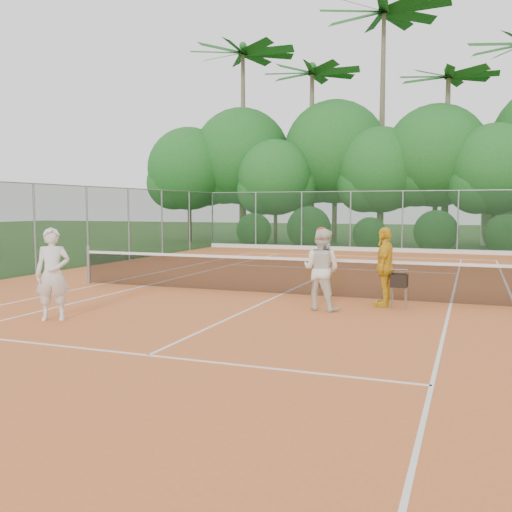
{
  "coord_description": "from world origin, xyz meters",
  "views": [
    {
      "loc": [
        4.53,
        -13.72,
        2.27
      ],
      "look_at": [
        -0.24,
        -1.2,
        1.1
      ],
      "focal_mm": 40.0,
      "sensor_mm": 36.0,
      "label": 1
    }
  ],
  "objects": [
    {
      "name": "ground",
      "position": [
        0.0,
        0.0,
        0.0
      ],
      "size": [
        120.0,
        120.0,
        0.0
      ],
      "primitive_type": "plane",
      "color": "#244619",
      "rests_on": "ground"
    },
    {
      "name": "stray_ball_a",
      "position": [
        -2.38,
        11.61,
        0.05
      ],
      "size": [
        0.07,
        0.07,
        0.07
      ],
      "primitive_type": "sphere",
      "color": "yellow",
      "rests_on": "clay_court"
    },
    {
      "name": "player_yellow",
      "position": [
        2.71,
        -0.81,
        0.92
      ],
      "size": [
        0.45,
        1.06,
        1.79
      ],
      "primitive_type": "imported",
      "rotation": [
        0.0,
        0.0,
        -1.59
      ],
      "color": "gold",
      "rests_on": "clay_court"
    },
    {
      "name": "player_white",
      "position": [
        -3.19,
        -4.72,
        0.94
      ],
      "size": [
        0.8,
        0.71,
        1.83
      ],
      "primitive_type": "imported",
      "rotation": [
        0.0,
        0.0,
        0.5
      ],
      "color": "silver",
      "rests_on": "clay_court"
    },
    {
      "name": "stray_ball_b",
      "position": [
        -0.09,
        13.45,
        0.05
      ],
      "size": [
        0.07,
        0.07,
        0.07
      ],
      "primitive_type": "sphere",
      "color": "#B1C92E",
      "rests_on": "clay_court"
    },
    {
      "name": "stray_ball_c",
      "position": [
        4.99,
        9.76,
        0.05
      ],
      "size": [
        0.07,
        0.07,
        0.07
      ],
      "primitive_type": "sphere",
      "color": "yellow",
      "rests_on": "clay_court"
    },
    {
      "name": "player_center_grp",
      "position": [
        1.49,
        -1.73,
        0.91
      ],
      "size": [
        0.98,
        0.84,
        1.8
      ],
      "color": "white",
      "rests_on": "clay_court"
    },
    {
      "name": "clay_court",
      "position": [
        0.0,
        0.0,
        0.01
      ],
      "size": [
        18.0,
        36.0,
        0.02
      ],
      "primitive_type": "cube",
      "color": "#D26930",
      "rests_on": "ground"
    },
    {
      "name": "tropical_treeline",
      "position": [
        1.43,
        20.22,
        5.11
      ],
      "size": [
        32.1,
        8.49,
        15.03
      ],
      "color": "brown",
      "rests_on": "ground"
    },
    {
      "name": "tennis_net",
      "position": [
        0.0,
        0.0,
        0.53
      ],
      "size": [
        11.97,
        0.1,
        1.1
      ],
      "color": "gray",
      "rests_on": "clay_court"
    },
    {
      "name": "ball_hopper",
      "position": [
        3.06,
        -1.04,
        0.63
      ],
      "size": [
        0.34,
        0.34,
        0.77
      ],
      "rotation": [
        0.0,
        0.0,
        0.34
      ],
      "color": "gray",
      "rests_on": "clay_court"
    },
    {
      "name": "fence_back",
      "position": [
        0.0,
        15.0,
        1.52
      ],
      "size": [
        18.07,
        0.07,
        3.0
      ],
      "color": "#19381E",
      "rests_on": "clay_court"
    },
    {
      "name": "court_markings",
      "position": [
        0.0,
        0.0,
        0.02
      ],
      "size": [
        11.03,
        23.83,
        0.01
      ],
      "color": "white",
      "rests_on": "clay_court"
    }
  ]
}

